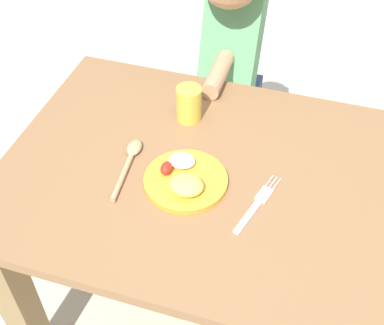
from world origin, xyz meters
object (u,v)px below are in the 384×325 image
object	(u,v)px
drinking_cup	(189,104)
person	(230,73)
plate	(185,179)
fork	(256,205)
spoon	(129,159)

from	to	relation	value
drinking_cup	person	world-z (taller)	person
plate	fork	size ratio (longest dim) A/B	1.02
drinking_cup	person	bearing A→B (deg)	84.85
spoon	person	distance (m)	0.58
spoon	plate	bearing A→B (deg)	-106.27
plate	drinking_cup	xyz separation A→B (m)	(-0.06, 0.24, 0.03)
plate	spoon	size ratio (longest dim) A/B	0.96
plate	person	xyz separation A→B (m)	(-0.03, 0.59, -0.09)
fork	drinking_cup	distance (m)	0.36
plate	spoon	distance (m)	0.16
drinking_cup	person	xyz separation A→B (m)	(0.03, 0.35, -0.13)
fork	drinking_cup	xyz separation A→B (m)	(-0.24, 0.26, 0.05)
plate	drinking_cup	world-z (taller)	drinking_cup
spoon	drinking_cup	bearing A→B (deg)	-29.02
plate	fork	world-z (taller)	plate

